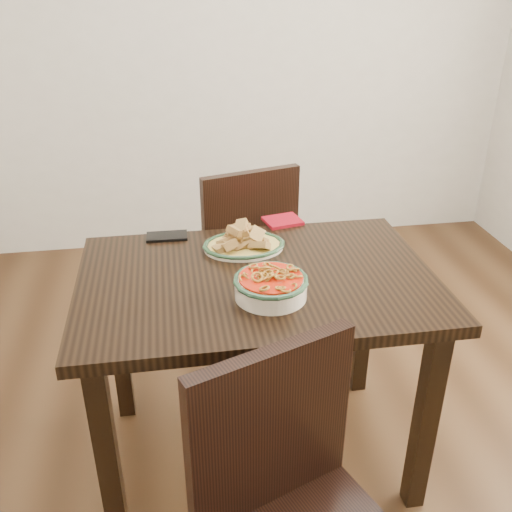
{
  "coord_description": "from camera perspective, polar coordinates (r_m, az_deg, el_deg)",
  "views": [
    {
      "loc": [
        -0.37,
        -1.66,
        1.62
      ],
      "look_at": [
        -0.11,
        -0.1,
        0.81
      ],
      "focal_mm": 40.0,
      "sensor_mm": 36.0,
      "label": 1
    }
  ],
  "objects": [
    {
      "name": "chair_far",
      "position": [
        2.52,
        -1.48,
        0.72
      ],
      "size": [
        0.52,
        0.52,
        0.89
      ],
      "rotation": [
        0.0,
        0.0,
        3.41
      ],
      "color": "black",
      "rests_on": "ground"
    },
    {
      "name": "smartphone",
      "position": [
        2.06,
        -8.9,
        1.96
      ],
      "size": [
        0.15,
        0.08,
        0.01
      ],
      "primitive_type": "cube",
      "rotation": [
        0.0,
        0.0,
        -0.02
      ],
      "color": "black",
      "rests_on": "dining_table"
    },
    {
      "name": "wall_back",
      "position": [
        3.44,
        -3.29,
        21.79
      ],
      "size": [
        3.5,
        0.1,
        2.6
      ],
      "primitive_type": "cube",
      "color": "beige",
      "rests_on": "ground"
    },
    {
      "name": "floor",
      "position": [
        2.35,
        2.45,
        -16.55
      ],
      "size": [
        3.5,
        3.5,
        0.0
      ],
      "primitive_type": "plane",
      "color": "#352010",
      "rests_on": "ground"
    },
    {
      "name": "dining_table",
      "position": [
        1.84,
        0.1,
        -4.95
      ],
      "size": [
        1.11,
        0.74,
        0.75
      ],
      "color": "black",
      "rests_on": "ground"
    },
    {
      "name": "fish_plate",
      "position": [
        1.94,
        -1.24,
        1.91
      ],
      "size": [
        0.27,
        0.21,
        0.11
      ],
      "color": "#F3EACD",
      "rests_on": "dining_table"
    },
    {
      "name": "napkin",
      "position": [
        2.16,
        2.69,
        3.54
      ],
      "size": [
        0.15,
        0.14,
        0.01
      ],
      "primitive_type": "cube",
      "rotation": [
        0.0,
        0.0,
        0.22
      ],
      "color": "maroon",
      "rests_on": "dining_table"
    },
    {
      "name": "noodle_bowl",
      "position": [
        1.66,
        1.49,
        -2.78
      ],
      "size": [
        0.22,
        0.22,
        0.08
      ],
      "color": "beige",
      "rests_on": "dining_table"
    }
  ]
}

